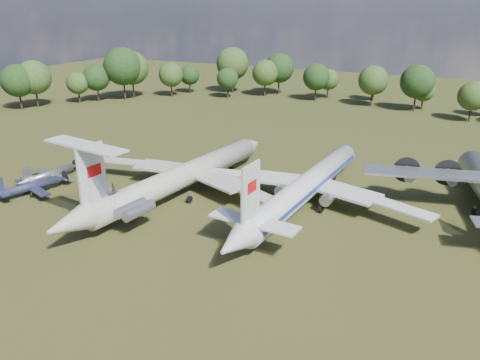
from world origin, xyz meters
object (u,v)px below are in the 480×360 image
at_px(small_prop_northwest, 50,176).
at_px(person_on_il62, 113,188).
at_px(tu104_jet, 306,191).
at_px(small_prop_west, 29,189).
at_px(il62_airliner, 182,180).

bearing_deg(small_prop_northwest, person_on_il62, -15.51).
relative_size(tu104_jet, small_prop_west, 3.62).
bearing_deg(small_prop_west, person_on_il62, 9.81).
bearing_deg(il62_airliner, small_prop_west, -146.41).
bearing_deg(person_on_il62, small_prop_west, -6.41).
xyz_separation_m(tu104_jet, small_prop_west, (-40.98, -14.98, -1.48)).
bearing_deg(person_on_il62, tu104_jet, -136.48).
bearing_deg(il62_airliner, small_prop_northwest, -161.05).
bearing_deg(small_prop_northwest, il62_airliner, 18.04).
bearing_deg(il62_airliner, person_on_il62, -90.00).
height_order(tu104_jet, small_prop_northwest, tu104_jet).
height_order(small_prop_west, person_on_il62, person_on_il62).
height_order(small_prop_west, small_prop_northwest, small_prop_west).
xyz_separation_m(small_prop_west, person_on_il62, (20.14, -3.15, 4.75)).
relative_size(tu104_jet, person_on_il62, 31.55).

